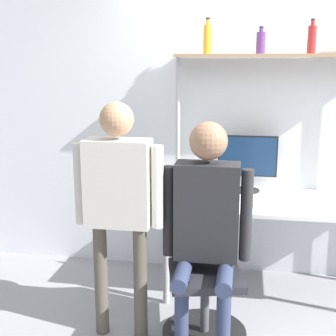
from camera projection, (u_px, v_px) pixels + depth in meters
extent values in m
plane|color=gray|center=(276.00, 317.00, 3.39)|extent=(12.00, 12.00, 0.00)
cube|color=silver|center=(279.00, 119.00, 3.86)|extent=(8.00, 0.06, 2.70)
cube|color=white|center=(278.00, 202.00, 3.60)|extent=(1.76, 0.75, 0.03)
cylinder|color=#A5A5AA|center=(166.00, 258.00, 3.52)|extent=(0.05, 0.05, 0.74)
cylinder|color=#A5A5AA|center=(178.00, 229.00, 4.12)|extent=(0.05, 0.05, 0.74)
cube|color=#997A56|center=(283.00, 55.00, 3.58)|extent=(1.67, 0.25, 0.02)
cylinder|color=#B2B2B7|center=(178.00, 168.00, 3.92)|extent=(0.04, 0.04, 1.87)
cylinder|color=black|center=(246.00, 190.00, 3.86)|extent=(0.22, 0.22, 0.01)
cylinder|color=black|center=(247.00, 182.00, 3.84)|extent=(0.06, 0.06, 0.13)
cube|color=black|center=(248.00, 156.00, 3.80)|extent=(0.48, 0.01, 0.33)
cube|color=navy|center=(248.00, 156.00, 3.79)|extent=(0.45, 0.02, 0.31)
cube|color=#333338|center=(216.00, 204.00, 3.50)|extent=(0.34, 0.25, 0.01)
cube|color=black|center=(215.00, 204.00, 3.48)|extent=(0.29, 0.14, 0.00)
cube|color=#333338|center=(217.00, 183.00, 3.57)|extent=(0.34, 0.04, 0.25)
cube|color=black|center=(217.00, 184.00, 3.57)|extent=(0.30, 0.03, 0.22)
cube|color=black|center=(248.00, 204.00, 3.50)|extent=(0.07, 0.15, 0.01)
cube|color=black|center=(248.00, 203.00, 3.50)|extent=(0.06, 0.13, 0.00)
cylinder|color=black|center=(204.00, 334.00, 3.13)|extent=(0.56, 0.56, 0.06)
cylinder|color=#4C4C51|center=(205.00, 305.00, 3.08)|extent=(0.06, 0.06, 0.37)
cube|color=#26262B|center=(205.00, 275.00, 3.04)|extent=(0.55, 0.55, 0.05)
cube|color=#26262B|center=(202.00, 228.00, 3.18)|extent=(0.41, 0.13, 0.45)
cylinder|color=#2D3856|center=(182.00, 317.00, 2.94)|extent=(0.09, 0.09, 0.48)
cylinder|color=#2D3856|center=(223.00, 321.00, 2.90)|extent=(0.09, 0.09, 0.48)
cylinder|color=#2D3856|center=(182.00, 273.00, 2.91)|extent=(0.10, 0.38, 0.10)
cylinder|color=#2D3856|center=(225.00, 276.00, 2.86)|extent=(0.10, 0.38, 0.10)
cube|color=#262628|center=(207.00, 211.00, 2.97)|extent=(0.40, 0.20, 0.63)
cylinder|color=#262628|center=(169.00, 211.00, 3.01)|extent=(0.08, 0.08, 0.59)
cylinder|color=#262628|center=(246.00, 215.00, 2.93)|extent=(0.08, 0.08, 0.59)
sphere|color=#8C664C|center=(208.00, 141.00, 2.87)|extent=(0.24, 0.24, 0.24)
cylinder|color=#4C473D|center=(101.00, 279.00, 3.13)|extent=(0.09, 0.09, 0.79)
cylinder|color=#4C473D|center=(140.00, 282.00, 3.08)|extent=(0.09, 0.09, 0.79)
cube|color=beige|center=(118.00, 183.00, 2.95)|extent=(0.41, 0.20, 0.56)
cylinder|color=beige|center=(80.00, 184.00, 3.00)|extent=(0.08, 0.08, 0.53)
cylinder|color=beige|center=(157.00, 187.00, 2.92)|extent=(0.08, 0.08, 0.53)
sphere|color=tan|center=(117.00, 119.00, 2.86)|extent=(0.21, 0.21, 0.21)
cylinder|color=maroon|center=(312.00, 40.00, 3.53)|extent=(0.06, 0.06, 0.20)
cylinder|color=maroon|center=(313.00, 23.00, 3.50)|extent=(0.03, 0.03, 0.04)
cylinder|color=black|center=(313.00, 19.00, 3.49)|extent=(0.03, 0.03, 0.01)
cylinder|color=gold|center=(208.00, 40.00, 3.65)|extent=(0.07, 0.07, 0.22)
cylinder|color=gold|center=(208.00, 22.00, 3.62)|extent=(0.03, 0.03, 0.04)
cylinder|color=black|center=(208.00, 18.00, 3.61)|extent=(0.03, 0.03, 0.01)
cylinder|color=#593372|center=(261.00, 43.00, 3.59)|extent=(0.07, 0.07, 0.16)
cylinder|color=#593372|center=(261.00, 30.00, 3.57)|extent=(0.03, 0.03, 0.03)
cylinder|color=black|center=(262.00, 27.00, 3.56)|extent=(0.04, 0.04, 0.01)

